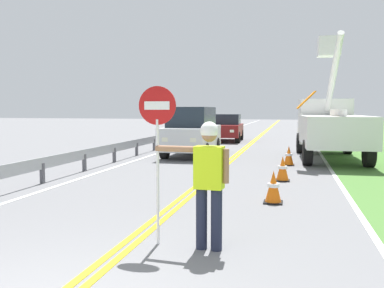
% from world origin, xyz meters
% --- Properties ---
extents(centerline_yellow_left, '(0.11, 110.00, 0.01)m').
position_xyz_m(centerline_yellow_left, '(-0.09, 20.00, 0.01)').
color(centerline_yellow_left, yellow).
rests_on(centerline_yellow_left, ground).
extents(centerline_yellow_right, '(0.11, 110.00, 0.01)m').
position_xyz_m(centerline_yellow_right, '(0.09, 20.00, 0.01)').
color(centerline_yellow_right, yellow).
rests_on(centerline_yellow_right, ground).
extents(edge_line_right, '(0.12, 110.00, 0.01)m').
position_xyz_m(edge_line_right, '(3.60, 20.00, 0.01)').
color(edge_line_right, silver).
rests_on(edge_line_right, ground).
extents(edge_line_left, '(0.12, 110.00, 0.01)m').
position_xyz_m(edge_line_left, '(-3.60, 20.00, 0.01)').
color(edge_line_left, silver).
rests_on(edge_line_left, ground).
extents(flagger_worker, '(1.09, 0.26, 1.83)m').
position_xyz_m(flagger_worker, '(1.18, 2.48, 1.05)').
color(flagger_worker, '#1E2338').
rests_on(flagger_worker, ground).
extents(stop_sign_paddle, '(0.56, 0.04, 2.33)m').
position_xyz_m(stop_sign_paddle, '(0.42, 2.52, 1.71)').
color(stop_sign_paddle, silver).
rests_on(stop_sign_paddle, ground).
extents(utility_bucket_truck, '(2.67, 6.89, 5.05)m').
position_xyz_m(utility_bucket_truck, '(3.81, 14.48, 1.40)').
color(utility_bucket_truck, white).
rests_on(utility_bucket_truck, ground).
extents(oncoming_suv_nearest, '(2.00, 4.65, 2.10)m').
position_xyz_m(oncoming_suv_nearest, '(-1.89, 13.98, 1.06)').
color(oncoming_suv_nearest, silver).
rests_on(oncoming_suv_nearest, ground).
extents(oncoming_sedan_second, '(2.06, 4.18, 1.70)m').
position_xyz_m(oncoming_sedan_second, '(-1.69, 22.29, 0.83)').
color(oncoming_sedan_second, maroon).
rests_on(oncoming_sedan_second, ground).
extents(traffic_cone_lead, '(0.40, 0.40, 0.70)m').
position_xyz_m(traffic_cone_lead, '(1.96, 5.63, 0.34)').
color(traffic_cone_lead, orange).
rests_on(traffic_cone_lead, ground).
extents(traffic_cone_mid, '(0.40, 0.40, 0.70)m').
position_xyz_m(traffic_cone_mid, '(2.09, 8.44, 0.34)').
color(traffic_cone_mid, orange).
rests_on(traffic_cone_mid, ground).
extents(traffic_cone_tail, '(0.40, 0.40, 0.70)m').
position_xyz_m(traffic_cone_tail, '(2.23, 11.76, 0.34)').
color(traffic_cone_tail, orange).
rests_on(traffic_cone_tail, ground).
extents(guardrail_left_shoulder, '(0.10, 32.00, 0.71)m').
position_xyz_m(guardrail_left_shoulder, '(-4.20, 14.48, 0.52)').
color(guardrail_left_shoulder, '#9EA0A3').
rests_on(guardrail_left_shoulder, ground).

